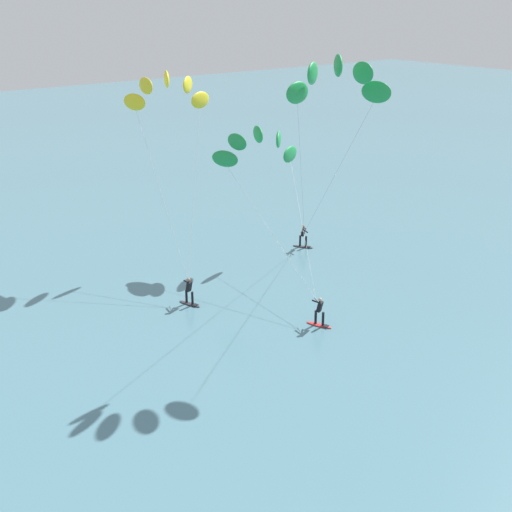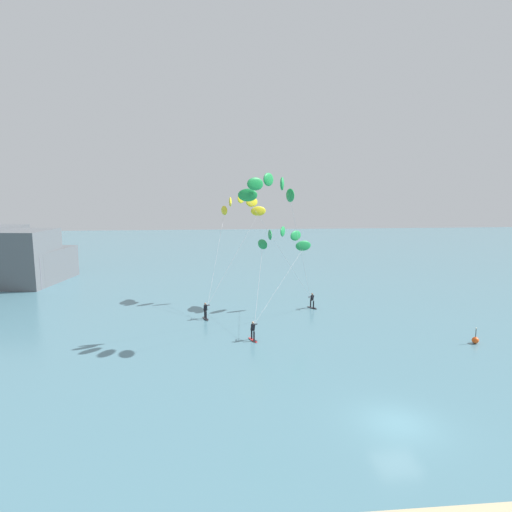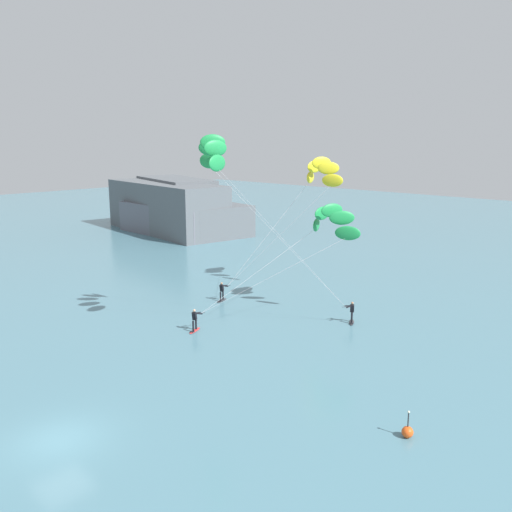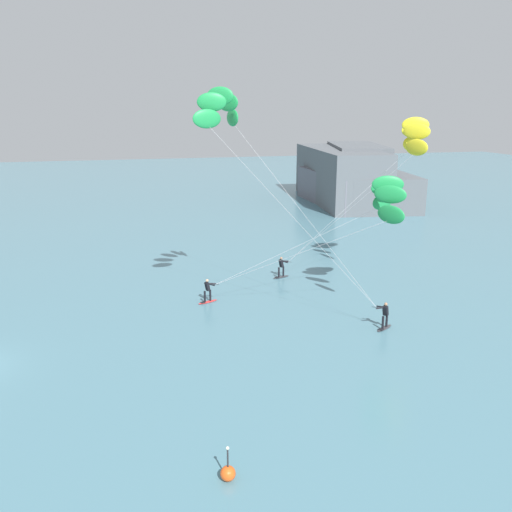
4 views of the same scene
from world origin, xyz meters
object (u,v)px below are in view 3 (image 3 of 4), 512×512
kitesurfer_far_out (219,160)px  marker_buoy (407,432)px  kitesurfer_mid_water (317,176)px  kitesurfer_nearshore (327,223)px

kitesurfer_far_out → marker_buoy: size_ratio=10.28×
kitesurfer_mid_water → kitesurfer_far_out: (1.87, -13.53, 1.79)m
kitesurfer_far_out → kitesurfer_nearshore: bearing=75.4°
marker_buoy → kitesurfer_far_out: bearing=167.7°
kitesurfer_nearshore → kitesurfer_mid_water: 6.91m
kitesurfer_nearshore → kitesurfer_far_out: size_ratio=0.95×
kitesurfer_nearshore → marker_buoy: bearing=-41.8°
kitesurfer_far_out → marker_buoy: (16.93, -3.68, -12.16)m
kitesurfer_nearshore → marker_buoy: 20.68m
kitesurfer_nearshore → kitesurfer_mid_water: size_ratio=1.09×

